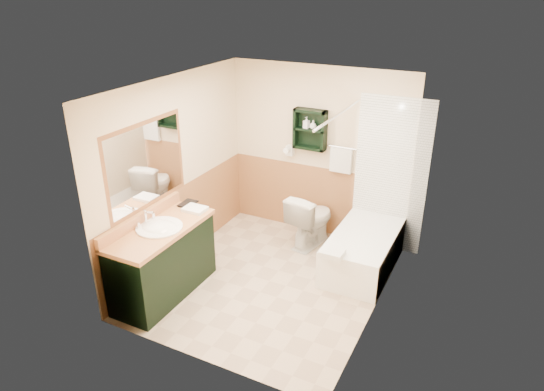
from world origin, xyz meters
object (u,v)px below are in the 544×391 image
(toilet, at_px, (311,220))
(vanity_book, at_px, (181,195))
(soap_bottle_a, at_px, (306,125))
(soap_bottle_b, at_px, (313,126))
(vanity, at_px, (163,261))
(wall_shelf, at_px, (310,129))
(hair_dryer, at_px, (290,150))
(bathtub, at_px, (364,249))

(toilet, distance_m, vanity_book, 1.83)
(toilet, bearing_deg, vanity_book, 54.58)
(soap_bottle_a, relative_size, soap_bottle_b, 1.30)
(vanity, bearing_deg, vanity_book, 104.33)
(soap_bottle_b, bearing_deg, wall_shelf, 173.60)
(wall_shelf, relative_size, vanity_book, 2.34)
(vanity, bearing_deg, soap_bottle_a, 68.63)
(vanity, relative_size, toilet, 1.77)
(hair_dryer, height_order, vanity_book, hair_dryer)
(wall_shelf, relative_size, toilet, 0.71)
(vanity, relative_size, vanity_book, 5.80)
(wall_shelf, distance_m, soap_bottle_b, 0.08)
(vanity, distance_m, toilet, 2.14)
(hair_dryer, xyz_separation_m, soap_bottle_a, (0.25, -0.03, 0.40))
(hair_dryer, relative_size, bathtub, 0.16)
(wall_shelf, height_order, toilet, wall_shelf)
(toilet, bearing_deg, wall_shelf, -48.55)
(toilet, relative_size, soap_bottle_a, 5.02)
(bathtub, distance_m, vanity_book, 2.42)
(toilet, distance_m, soap_bottle_a, 1.29)
(toilet, height_order, vanity_book, vanity_book)
(vanity_book, bearing_deg, soap_bottle_b, 52.14)
(vanity, xyz_separation_m, soap_bottle_b, (0.94, 2.16, 1.18))
(hair_dryer, distance_m, bathtub, 1.73)
(soap_bottle_a, bearing_deg, soap_bottle_b, 0.00)
(vanity, distance_m, vanity_book, 0.86)
(soap_bottle_b, bearing_deg, vanity_book, -126.15)
(soap_bottle_a, bearing_deg, hair_dryer, 173.14)
(bathtub, bearing_deg, soap_bottle_b, 151.44)
(toilet, xyz_separation_m, vanity_book, (-1.25, -1.20, 0.60))
(wall_shelf, relative_size, soap_bottle_a, 3.58)
(bathtub, relative_size, soap_bottle_b, 12.74)
(soap_bottle_a, bearing_deg, wall_shelf, 5.66)
(wall_shelf, bearing_deg, toilet, -59.42)
(bathtub, distance_m, soap_bottle_b, 1.76)
(hair_dryer, bearing_deg, bathtub, -23.05)
(hair_dryer, distance_m, toilet, 1.02)
(vanity, relative_size, soap_bottle_a, 8.89)
(wall_shelf, height_order, soap_bottle_b, wall_shelf)
(wall_shelf, bearing_deg, bathtub, -27.72)
(soap_bottle_a, distance_m, soap_bottle_b, 0.10)
(wall_shelf, relative_size, bathtub, 0.37)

